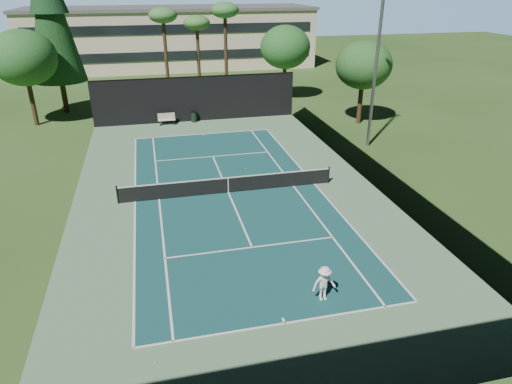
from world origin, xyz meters
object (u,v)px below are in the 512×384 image
tennis_ball_a (155,363)px  tennis_ball_c (246,169)px  tennis_ball_b (220,167)px  trash_bin (194,117)px  tennis_net (228,184)px  player (324,284)px  tennis_ball_d (122,174)px  park_bench (167,119)px

tennis_ball_a → tennis_ball_c: size_ratio=0.99×
tennis_ball_b → tennis_ball_c: size_ratio=1.15×
tennis_ball_b → trash_bin: (-0.47, 11.58, 0.44)m
trash_bin → tennis_net: bearing=-88.9°
tennis_net → player: size_ratio=8.42×
tennis_ball_d → park_bench: (3.59, 10.98, 0.52)m
tennis_ball_b → trash_bin: bearing=92.3°
tennis_net → tennis_ball_a: 13.62m
tennis_ball_a → tennis_ball_c: bearing=67.9°
tennis_ball_a → trash_bin: (4.46, 28.48, 0.45)m
player → tennis_ball_a: bearing=-166.4°
tennis_ball_c → tennis_ball_a: bearing=-112.1°
park_bench → tennis_ball_a: bearing=-94.0°
tennis_ball_d → trash_bin: 12.82m
tennis_ball_c → tennis_ball_b: bearing=157.7°
player → tennis_ball_d: 17.40m
tennis_net → tennis_ball_b: size_ratio=183.65×
tennis_ball_a → trash_bin: bearing=81.1°
player → tennis_ball_c: (-0.10, 14.33, -0.74)m
player → tennis_ball_d: player is taller
tennis_ball_b → tennis_ball_c: (1.64, -0.68, -0.00)m
tennis_ball_c → player: bearing=-89.6°
tennis_ball_b → tennis_ball_c: tennis_ball_b is taller
player → park_bench: bearing=97.9°
player → trash_bin: 26.68m
tennis_ball_d → tennis_ball_a: bearing=-84.7°
player → tennis_ball_b: (-1.74, 15.00, -0.73)m
player → trash_bin: bearing=92.6°
tennis_ball_a → tennis_ball_d: same height
tennis_ball_a → tennis_ball_c: 17.50m
tennis_ball_a → park_bench: bearing=86.0°
tennis_net → tennis_ball_b: bearing=87.8°
tennis_net → tennis_ball_a: bearing=-110.5°
tennis_ball_c → trash_bin: bearing=99.8°
tennis_net → tennis_ball_d: (-6.36, 4.44, -0.53)m
tennis_net → trash_bin: bearing=91.1°
tennis_ball_d → trash_bin: size_ratio=0.06×
player → trash_bin: size_ratio=1.62×
tennis_net → player: (1.91, -10.86, 0.21)m
tennis_net → trash_bin: size_ratio=13.65×
tennis_ball_a → trash_bin: trash_bin is taller
tennis_ball_a → tennis_net: bearing=69.5°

